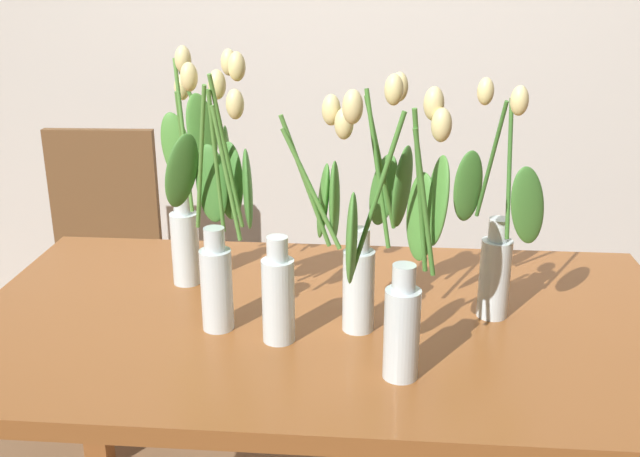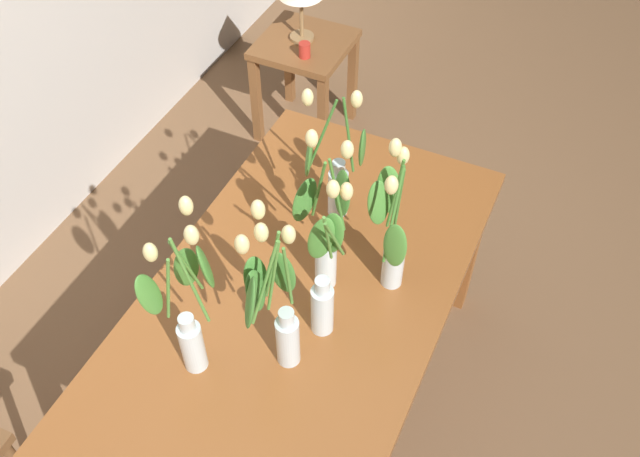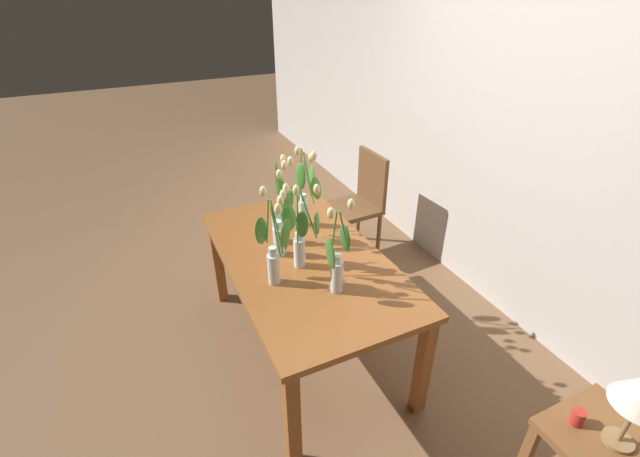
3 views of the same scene
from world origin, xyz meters
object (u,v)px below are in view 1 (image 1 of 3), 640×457
at_px(tulip_vase_1, 403,275).
at_px(tulip_vase_2, 192,198).
at_px(dining_table, 326,352).
at_px(tulip_vase_5, 295,262).
at_px(dining_chair, 99,245).
at_px(tulip_vase_0, 217,224).
at_px(tulip_vase_3, 370,249).
at_px(tulip_vase_4, 495,243).

height_order(tulip_vase_1, tulip_vase_2, tulip_vase_2).
relative_size(dining_table, tulip_vase_5, 3.12).
xyz_separation_m(dining_table, dining_chair, (-0.90, 0.93, -0.12)).
relative_size(tulip_vase_0, tulip_vase_3, 1.05).
relative_size(tulip_vase_1, dining_chair, 0.59).
relative_size(tulip_vase_1, tulip_vase_4, 1.05).
xyz_separation_m(dining_table, tulip_vase_3, (0.10, -0.05, 0.27)).
bearing_deg(tulip_vase_3, tulip_vase_0, 179.93).
distance_m(dining_table, tulip_vase_0, 0.39).
height_order(dining_table, tulip_vase_0, tulip_vase_0).
bearing_deg(dining_table, dining_chair, 133.81).
bearing_deg(tulip_vase_4, tulip_vase_3, -163.14).
relative_size(dining_table, tulip_vase_1, 2.93).
xyz_separation_m(dining_table, tulip_vase_0, (-0.23, -0.04, 0.32)).
distance_m(tulip_vase_2, dining_chair, 1.04).
height_order(tulip_vase_3, dining_chair, tulip_vase_3).
relative_size(tulip_vase_2, dining_chair, 0.62).
bearing_deg(tulip_vase_2, tulip_vase_3, -26.14).
height_order(dining_table, tulip_vase_4, tulip_vase_4).
bearing_deg(tulip_vase_2, tulip_vase_0, -62.61).
xyz_separation_m(tulip_vase_1, tulip_vase_3, (-0.07, 0.19, -0.02)).
bearing_deg(tulip_vase_1, dining_table, 124.71).
bearing_deg(tulip_vase_1, tulip_vase_0, 154.18).
bearing_deg(tulip_vase_0, tulip_vase_2, 117.39).
xyz_separation_m(tulip_vase_2, dining_chair, (-0.56, 0.77, -0.43)).
bearing_deg(tulip_vase_3, tulip_vase_2, 153.86).
height_order(tulip_vase_4, dining_chair, tulip_vase_4).
xyz_separation_m(tulip_vase_2, tulip_vase_3, (0.43, -0.21, -0.04)).
bearing_deg(tulip_vase_1, tulip_vase_2, 141.25).
relative_size(tulip_vase_0, tulip_vase_2, 1.00).
bearing_deg(tulip_vase_2, tulip_vase_4, -10.41).
xyz_separation_m(tulip_vase_1, tulip_vase_2, (-0.50, 0.40, 0.01)).
relative_size(dining_table, tulip_vase_4, 3.07).
bearing_deg(dining_table, tulip_vase_5, -115.73).
relative_size(tulip_vase_0, tulip_vase_1, 1.06).
distance_m(tulip_vase_2, tulip_vase_3, 0.48).
bearing_deg(tulip_vase_2, dining_table, -26.38).
distance_m(dining_table, tulip_vase_4, 0.45).
distance_m(tulip_vase_2, tulip_vase_5, 0.40).
bearing_deg(dining_chair, tulip_vase_3, -44.64).
height_order(dining_table, dining_chair, dining_chair).
distance_m(dining_table, tulip_vase_3, 0.29).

